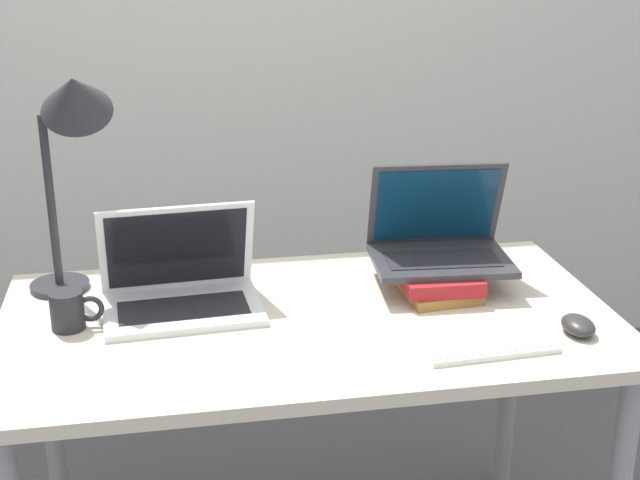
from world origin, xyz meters
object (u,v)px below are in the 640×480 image
Objects in this scene: laptop_left at (181,288)px; mouse at (578,325)px; laptop_on_books at (439,241)px; wireless_keyboard at (487,346)px; book_stack at (434,279)px; desk_lamp at (72,121)px; mug at (69,310)px.

mouse is (0.83, -0.29, -0.03)m from laptop_left.
laptop_on_books is 0.38m from wireless_keyboard.
laptop_on_books reaches higher than wireless_keyboard.
laptop_on_books is at bearing 63.68° from book_stack.
mouse is (0.22, 0.03, 0.01)m from wireless_keyboard.
book_stack is 0.37m from mouse.
wireless_keyboard is at bearing -86.76° from book_stack.
book_stack reaches higher than wireless_keyboard.
laptop_left is at bearing 152.60° from wireless_keyboard.
laptop_on_books reaches higher than mouse.
desk_lamp reaches higher than wireless_keyboard.
laptop_left is at bearing 179.61° from book_stack.
desk_lamp reaches higher than laptop_left.
laptop_left is 0.63m from laptop_on_books.
wireless_keyboard is (0.62, -0.32, -0.04)m from laptop_left.
desk_lamp reaches higher than book_stack.
laptop_on_books is 0.40m from mouse.
desk_lamp reaches higher than mug.
laptop_on_books reaches higher than book_stack.
mouse is at bearing -18.94° from laptop_left.
laptop_left is at bearing 161.06° from mouse.
laptop_on_books is at bearing 7.13° from mug.
laptop_on_books is 0.61× the size of desk_lamp.
mug is 0.20× the size of desk_lamp.
wireless_keyboard is at bearing -28.38° from desk_lamp.
desk_lamp is (-0.83, 0.45, 0.41)m from wireless_keyboard.
wireless_keyboard is 0.90m from mug.
desk_lamp is (0.02, 0.20, 0.37)m from mug.
book_stack is 2.26× the size of mug.
wireless_keyboard is at bearing -16.49° from mug.
wireless_keyboard is at bearing -27.40° from laptop_left.
laptop_left is 1.41× the size of book_stack.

